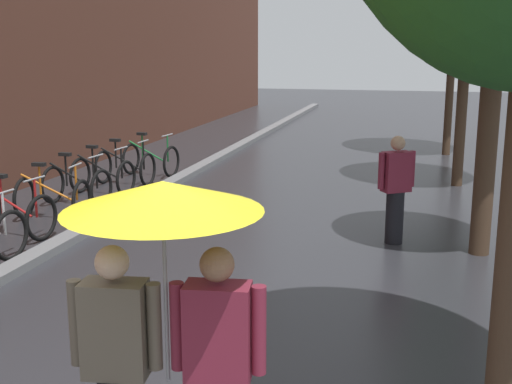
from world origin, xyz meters
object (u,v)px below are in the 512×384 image
pedestrian_walking_midground (396,189)px  parked_bicycle_4 (77,185)px  parked_bicycle_5 (103,175)px  parked_bicycle_2 (14,213)px  parked_bicycle_3 (53,198)px  parked_bicycle_6 (125,167)px  couple_under_umbrella (165,287)px  parked_bicycle_7 (151,159)px

pedestrian_walking_midground → parked_bicycle_4: bearing=170.5°
parked_bicycle_5 → parked_bicycle_2: bearing=-89.0°
parked_bicycle_2 → parked_bicycle_3: bearing=88.7°
parked_bicycle_5 → parked_bicycle_6: 0.93m
parked_bicycle_3 → pedestrian_walking_midground: size_ratio=0.71×
parked_bicycle_2 → couple_under_umbrella: bearing=-48.0°
parked_bicycle_5 → parked_bicycle_7: 1.98m
parked_bicycle_5 → couple_under_umbrella: bearing=-60.4°
parked_bicycle_2 → parked_bicycle_3: 1.06m
parked_bicycle_5 → couple_under_umbrella: size_ratio=0.55×
parked_bicycle_4 → parked_bicycle_6: bearing=87.9°
parked_bicycle_5 → parked_bicycle_4: bearing=-92.1°
pedestrian_walking_midground → parked_bicycle_3: bearing=-179.6°
parked_bicycle_2 → parked_bicycle_6: same height
parked_bicycle_5 → pedestrian_walking_midground: size_ratio=0.72×
parked_bicycle_5 → parked_bicycle_6: size_ratio=1.02×
parked_bicycle_4 → parked_bicycle_5: size_ratio=1.00×
couple_under_umbrella → parked_bicycle_3: bearing=126.4°
parked_bicycle_3 → parked_bicycle_6: 2.87m
parked_bicycle_3 → parked_bicycle_7: bearing=88.7°
parked_bicycle_3 → couple_under_umbrella: 7.51m
parked_bicycle_4 → parked_bicycle_7: size_ratio=0.98×
parked_bicycle_4 → couple_under_umbrella: size_ratio=0.55×
parked_bicycle_3 → pedestrian_walking_midground: (5.55, 0.04, 0.43)m
parked_bicycle_6 → parked_bicycle_7: (0.13, 1.04, 0.00)m
parked_bicycle_4 → pedestrian_walking_midground: bearing=-9.5°
parked_bicycle_2 → parked_bicycle_4: 2.05m
couple_under_umbrella → parked_bicycle_6: bearing=116.7°
parked_bicycle_2 → pedestrian_walking_midground: pedestrian_walking_midground is taller
parked_bicycle_2 → parked_bicycle_5: size_ratio=1.02×
parked_bicycle_5 → couple_under_umbrella: 9.17m
couple_under_umbrella → parked_bicycle_7: bearing=113.6°
parked_bicycle_4 → parked_bicycle_7: (0.20, 2.92, 0.00)m
parked_bicycle_4 → parked_bicycle_7: bearing=86.1°
parked_bicycle_6 → parked_bicycle_7: same height
pedestrian_walking_midground → parked_bicycle_7: bearing=144.7°
parked_bicycle_3 → parked_bicycle_4: size_ratio=1.00×
parked_bicycle_5 → parked_bicycle_7: size_ratio=0.98×
parked_bicycle_2 → parked_bicycle_3: (0.02, 1.06, 0.00)m
parked_bicycle_2 → parked_bicycle_6: size_ratio=1.04×
parked_bicycle_5 → parked_bicycle_7: bearing=85.2°
parked_bicycle_5 → pedestrian_walking_midground: (5.63, -1.90, 0.43)m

